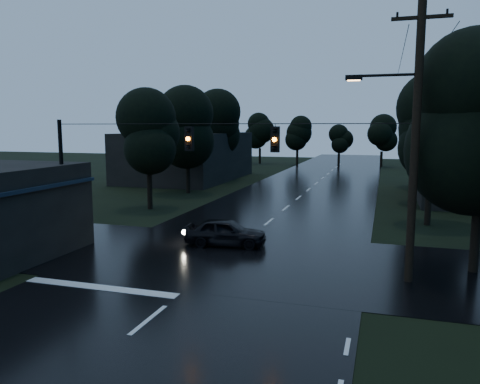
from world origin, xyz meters
The scene contains 14 objects.
main_road centered at (0.00, 30.00, 0.00)m, with size 12.00×120.00×0.02m, color black.
cross_street centered at (0.00, 12.00, 0.00)m, with size 60.00×9.00×0.02m, color black.
building_far_left centered at (-14.00, 40.00, 2.50)m, with size 10.00×16.00×5.00m, color black.
utility_pole_main centered at (7.41, 11.00, 5.26)m, with size 3.50×0.30×10.00m.
utility_pole_far centered at (8.30, 28.00, 3.88)m, with size 2.00×0.30×7.50m.
anchor_pole_left centered at (-7.50, 11.00, 3.00)m, with size 0.18×0.18×6.00m, color black.
span_signals centered at (0.56, 10.99, 5.24)m, with size 15.00×0.37×1.12m.
tree_left_a centered at (-9.00, 22.00, 5.24)m, with size 3.92×3.92×8.26m.
tree_left_b centered at (-9.60, 30.00, 5.62)m, with size 4.20×4.20×8.85m.
tree_left_c centered at (-10.20, 40.00, 5.99)m, with size 4.48×4.48×9.44m.
tree_right_a centered at (9.00, 22.00, 5.62)m, with size 4.20×4.20×8.85m.
tree_right_b centered at (9.60, 30.00, 5.99)m, with size 4.48×4.48×9.44m.
tree_right_c centered at (10.20, 40.00, 6.37)m, with size 4.76×4.76×10.03m.
car centered at (-0.66, 13.98, 0.66)m, with size 1.57×3.90×1.33m, color black.
Camera 1 is at (6.49, -6.78, 5.70)m, focal length 35.00 mm.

